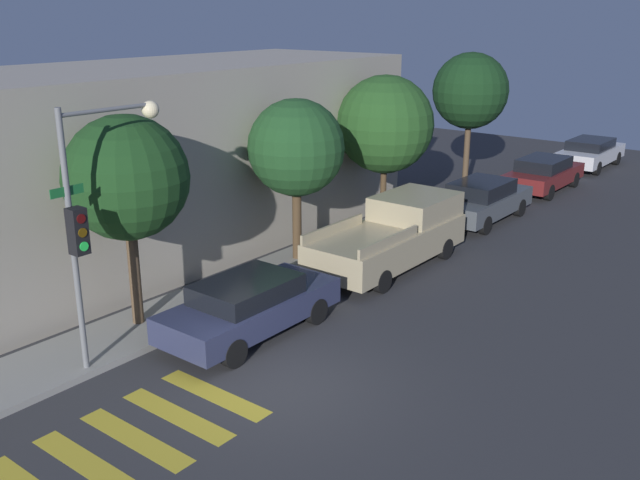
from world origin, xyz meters
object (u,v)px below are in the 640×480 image
sedan_far_end (544,173)px  tree_near_corner (126,178)px  tree_midblock (296,148)px  tree_behind_truck (470,91)px  pickup_truck (394,234)px  sedan_middle (482,200)px  sedan_near_corner (250,305)px  tree_far_end (385,124)px  sedan_tail_of_row (590,152)px  traffic_light_pole (94,202)px

sedan_far_end → tree_near_corner: (-18.45, 2.28, 2.81)m
sedan_far_end → tree_midblock: 13.22m
tree_midblock → tree_behind_truck: bearing=0.0°
pickup_truck → sedan_middle: 5.62m
sedan_middle → sedan_near_corner: bearing=-180.0°
tree_near_corner → tree_behind_truck: bearing=0.0°
tree_midblock → tree_far_end: (4.47, -0.00, 0.12)m
sedan_tail_of_row → tree_near_corner: tree_near_corner is taller
traffic_light_pole → sedan_near_corner: 4.18m
tree_far_end → tree_behind_truck: (5.92, 0.00, 0.56)m
tree_near_corner → pickup_truck: bearing=-17.4°
traffic_light_pole → tree_midblock: size_ratio=1.13×
tree_behind_truck → tree_near_corner: bearing=180.0°
sedan_near_corner → tree_near_corner: tree_near_corner is taller
sedan_middle → sedan_tail_of_row: (11.17, 0.00, -0.03)m
sedan_tail_of_row → tree_midblock: tree_midblock is taller
sedan_middle → tree_near_corner: bearing=170.0°
pickup_truck → tree_near_corner: 8.07m
tree_far_end → tree_behind_truck: tree_behind_truck is taller
tree_midblock → sedan_tail_of_row: bearing=-7.1°
traffic_light_pole → pickup_truck: bearing=-8.2°
sedan_middle → tree_behind_truck: tree_behind_truck is taller
sedan_near_corner → tree_far_end: (8.84, 2.28, 2.75)m
tree_behind_truck → sedan_tail_of_row: bearing=-15.9°
tree_near_corner → tree_midblock: 5.71m
traffic_light_pole → tree_midblock: 7.31m
tree_far_end → tree_near_corner: bearing=180.0°
pickup_truck → sedan_far_end: pickup_truck is taller
sedan_tail_of_row → tree_far_end: size_ratio=0.90×
tree_near_corner → tree_behind_truck: 16.10m
sedan_middle → tree_behind_truck: (3.18, 2.28, 3.28)m
sedan_near_corner → pickup_truck: bearing=0.0°
sedan_far_end → tree_midblock: (-12.75, 2.28, 2.63)m
sedan_far_end → sedan_tail_of_row: size_ratio=0.97×
traffic_light_pole → tree_behind_truck: bearing=3.3°
tree_behind_truck → sedan_far_end: bearing=-44.0°
traffic_light_pole → tree_behind_truck: size_ratio=0.97×
sedan_near_corner → sedan_tail_of_row: sedan_near_corner is taller
sedan_tail_of_row → tree_near_corner: size_ratio=0.93×
sedan_near_corner → tree_near_corner: 3.86m
tree_midblock → tree_behind_truck: tree_behind_truck is taller
traffic_light_pole → tree_behind_truck: (17.62, 1.01, 0.54)m
sedan_tail_of_row → tree_near_corner: (-24.08, 2.28, 2.81)m
traffic_light_pole → sedan_far_end: traffic_light_pole is taller
sedan_far_end → sedan_tail_of_row: bearing=0.0°
pickup_truck → tree_far_end: size_ratio=1.07×
sedan_tail_of_row → tree_far_end: (-13.91, 2.28, 2.75)m
sedan_tail_of_row → pickup_truck: bearing=180.0°
tree_behind_truck → pickup_truck: bearing=-165.5°
sedan_middle → sedan_tail_of_row: sedan_middle is taller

